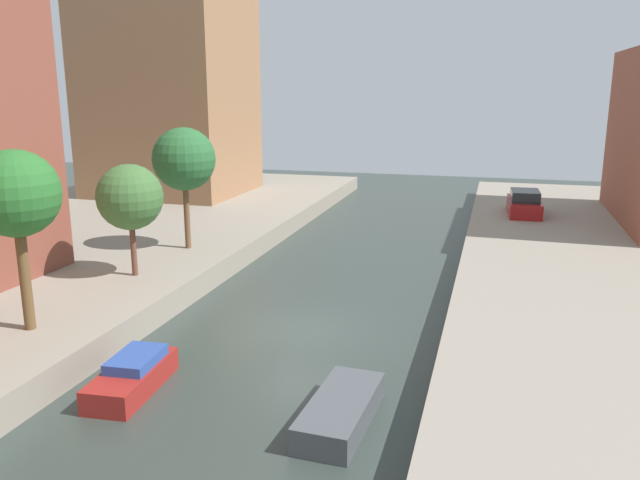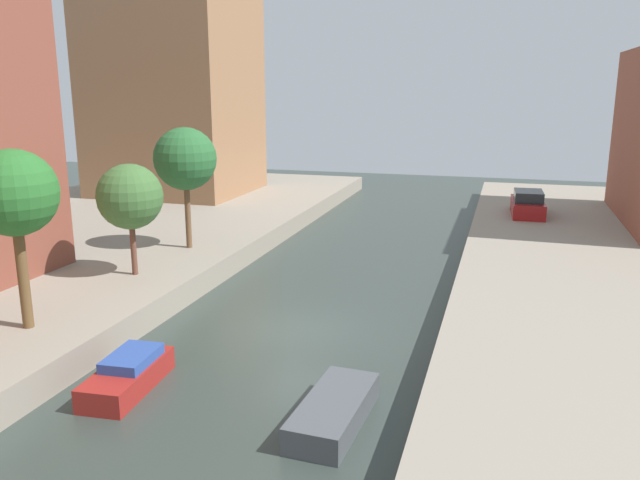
{
  "view_description": "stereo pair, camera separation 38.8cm",
  "coord_description": "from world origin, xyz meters",
  "px_view_note": "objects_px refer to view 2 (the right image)",
  "views": [
    {
      "loc": [
        6.31,
        -20.11,
        8.37
      ],
      "look_at": [
        -0.89,
        5.61,
        1.92
      ],
      "focal_mm": 35.64,
      "sensor_mm": 36.0,
      "label": 1
    },
    {
      "loc": [
        6.68,
        -20.0,
        8.37
      ],
      "look_at": [
        -0.89,
        5.61,
        1.92
      ],
      "focal_mm": 35.64,
      "sensor_mm": 36.0,
      "label": 2
    }
  ],
  "objects_px": {
    "street_tree_4": "(185,159)",
    "street_tree_2": "(14,194)",
    "parked_car": "(528,205)",
    "moored_boat_left_2": "(128,375)",
    "apartment_tower_far": "(171,33)",
    "moored_boat_right_2": "(334,411)",
    "street_tree_3": "(130,197)"
  },
  "relations": [
    {
      "from": "street_tree_2",
      "to": "street_tree_3",
      "type": "xyz_separation_m",
      "value": [
        0.0,
        6.06,
        -1.07
      ]
    },
    {
      "from": "apartment_tower_far",
      "to": "moored_boat_left_2",
      "type": "xyz_separation_m",
      "value": [
        12.75,
        -26.41,
        -11.56
      ]
    },
    {
      "from": "apartment_tower_far",
      "to": "parked_car",
      "type": "xyz_separation_m",
      "value": [
        23.99,
        -1.94,
        -10.37
      ]
    },
    {
      "from": "street_tree_4",
      "to": "moored_boat_right_2",
      "type": "relative_size",
      "value": 1.51
    },
    {
      "from": "street_tree_3",
      "to": "moored_boat_right_2",
      "type": "relative_size",
      "value": 1.2
    },
    {
      "from": "street_tree_2",
      "to": "moored_boat_right_2",
      "type": "xyz_separation_m",
      "value": [
        10.34,
        -1.28,
        -4.89
      ]
    },
    {
      "from": "parked_car",
      "to": "moored_boat_right_2",
      "type": "xyz_separation_m",
      "value": [
        -5.13,
        -24.69,
        -1.27
      ]
    },
    {
      "from": "apartment_tower_far",
      "to": "parked_car",
      "type": "height_order",
      "value": "apartment_tower_far"
    },
    {
      "from": "street_tree_2",
      "to": "street_tree_4",
      "type": "distance_m",
      "value": 10.67
    },
    {
      "from": "street_tree_4",
      "to": "parked_car",
      "type": "distance_m",
      "value": 20.34
    },
    {
      "from": "apartment_tower_far",
      "to": "street_tree_2",
      "type": "distance_m",
      "value": 27.59
    },
    {
      "from": "street_tree_4",
      "to": "moored_boat_left_2",
      "type": "distance_m",
      "value": 13.33
    },
    {
      "from": "street_tree_2",
      "to": "moored_boat_left_2",
      "type": "height_order",
      "value": "street_tree_2"
    },
    {
      "from": "street_tree_2",
      "to": "parked_car",
      "type": "xyz_separation_m",
      "value": [
        15.46,
        23.41,
        -3.61
      ]
    },
    {
      "from": "apartment_tower_far",
      "to": "street_tree_3",
      "type": "distance_m",
      "value": 22.5
    },
    {
      "from": "street_tree_4",
      "to": "moored_boat_left_2",
      "type": "height_order",
      "value": "street_tree_4"
    },
    {
      "from": "street_tree_2",
      "to": "moored_boat_left_2",
      "type": "distance_m",
      "value": 6.49
    },
    {
      "from": "parked_car",
      "to": "street_tree_4",
      "type": "bearing_deg",
      "value": -140.51
    },
    {
      "from": "moored_boat_left_2",
      "to": "apartment_tower_far",
      "type": "bearing_deg",
      "value": 115.76
    },
    {
      "from": "street_tree_2",
      "to": "moored_boat_left_2",
      "type": "relative_size",
      "value": 1.65
    },
    {
      "from": "street_tree_3",
      "to": "moored_boat_left_2",
      "type": "height_order",
      "value": "street_tree_3"
    },
    {
      "from": "apartment_tower_far",
      "to": "parked_car",
      "type": "relative_size",
      "value": 5.15
    },
    {
      "from": "street_tree_4",
      "to": "moored_boat_right_2",
      "type": "xyz_separation_m",
      "value": [
        10.34,
        -11.95,
        -4.81
      ]
    },
    {
      "from": "parked_car",
      "to": "moored_boat_right_2",
      "type": "distance_m",
      "value": 25.25
    },
    {
      "from": "street_tree_3",
      "to": "parked_car",
      "type": "bearing_deg",
      "value": 48.31
    },
    {
      "from": "parked_car",
      "to": "moored_boat_left_2",
      "type": "xyz_separation_m",
      "value": [
        -11.24,
        -24.47,
        -1.2
      ]
    },
    {
      "from": "street_tree_2",
      "to": "apartment_tower_far",
      "type": "bearing_deg",
      "value": 108.58
    },
    {
      "from": "parked_car",
      "to": "moored_boat_right_2",
      "type": "bearing_deg",
      "value": -101.73
    },
    {
      "from": "street_tree_3",
      "to": "parked_car",
      "type": "height_order",
      "value": "street_tree_3"
    },
    {
      "from": "street_tree_4",
      "to": "street_tree_2",
      "type": "bearing_deg",
      "value": -90.0
    },
    {
      "from": "street_tree_2",
      "to": "moored_boat_left_2",
      "type": "bearing_deg",
      "value": -14.05
    },
    {
      "from": "apartment_tower_far",
      "to": "moored_boat_left_2",
      "type": "distance_m",
      "value": 31.52
    }
  ]
}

